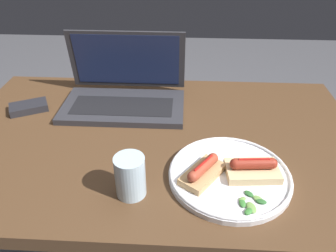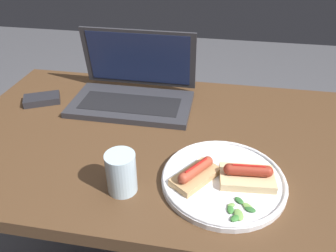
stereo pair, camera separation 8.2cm
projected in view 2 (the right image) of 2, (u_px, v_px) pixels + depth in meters
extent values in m
cube|color=#4C331E|center=(159.00, 140.00, 0.90)|extent=(1.12, 0.69, 0.04)
cylinder|color=#4C331E|center=(297.00, 190.00, 1.26)|extent=(0.06, 0.06, 0.70)
cylinder|color=#4C331E|center=(62.00, 161.00, 1.40)|extent=(0.06, 0.06, 0.70)
cube|color=#2D2D33|center=(131.00, 104.00, 1.02)|extent=(0.37, 0.20, 0.02)
cube|color=black|center=(130.00, 103.00, 1.00)|extent=(0.30, 0.11, 0.00)
cube|color=#2D2D33|center=(139.00, 58.00, 1.05)|extent=(0.37, 0.03, 0.19)
cube|color=#192347|center=(138.00, 59.00, 1.05)|extent=(0.33, 0.02, 0.17)
cylinder|color=silver|center=(223.00, 181.00, 0.73)|extent=(0.28, 0.28, 0.01)
torus|color=silver|center=(224.00, 178.00, 0.73)|extent=(0.28, 0.28, 0.01)
cube|color=#D6B784|center=(247.00, 178.00, 0.72)|extent=(0.12, 0.08, 0.02)
cylinder|color=maroon|center=(248.00, 170.00, 0.71)|extent=(0.08, 0.03, 0.03)
sphere|color=maroon|center=(229.00, 169.00, 0.71)|extent=(0.03, 0.03, 0.03)
sphere|color=maroon|center=(267.00, 171.00, 0.70)|extent=(0.03, 0.03, 0.03)
cylinder|color=red|center=(249.00, 166.00, 0.70)|extent=(0.07, 0.01, 0.01)
cube|color=tan|center=(195.00, 176.00, 0.72)|extent=(0.11, 0.13, 0.02)
cylinder|color=#9E3D28|center=(196.00, 170.00, 0.71)|extent=(0.07, 0.08, 0.02)
sphere|color=#9E3D28|center=(183.00, 178.00, 0.69)|extent=(0.02, 0.02, 0.02)
sphere|color=#9E3D28|center=(208.00, 161.00, 0.74)|extent=(0.02, 0.02, 0.02)
cylinder|color=red|center=(196.00, 165.00, 0.71)|extent=(0.04, 0.06, 0.00)
ellipsoid|color=#387A33|center=(235.00, 218.00, 0.63)|extent=(0.03, 0.03, 0.01)
ellipsoid|color=#387A33|center=(230.00, 209.00, 0.65)|extent=(0.02, 0.02, 0.01)
ellipsoid|color=#709E4C|center=(239.00, 215.00, 0.64)|extent=(0.02, 0.03, 0.01)
ellipsoid|color=#709E4C|center=(231.00, 205.00, 0.66)|extent=(0.02, 0.02, 0.01)
ellipsoid|color=#709E4C|center=(248.00, 207.00, 0.66)|extent=(0.03, 0.03, 0.01)
ellipsoid|color=#2D662D|center=(250.00, 209.00, 0.65)|extent=(0.03, 0.02, 0.01)
ellipsoid|color=#2D662D|center=(239.00, 200.00, 0.67)|extent=(0.02, 0.02, 0.01)
cylinder|color=silver|center=(121.00, 173.00, 0.69)|extent=(0.07, 0.07, 0.10)
cube|color=#232328|center=(42.00, 99.00, 1.04)|extent=(0.13, 0.10, 0.02)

